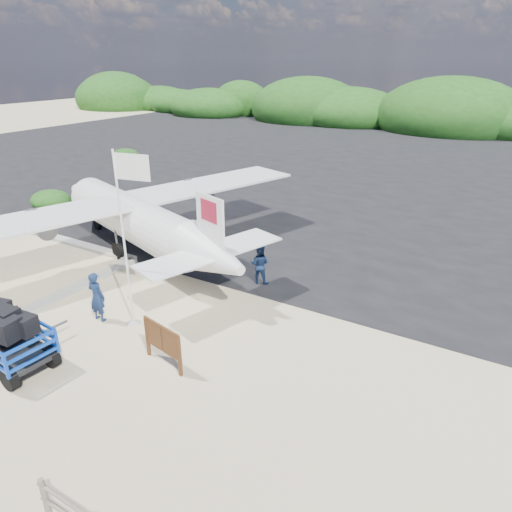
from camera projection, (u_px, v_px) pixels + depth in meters
The scene contains 10 objects.
ground at pixel (125, 346), 14.46m from camera, with size 160.00×160.00×0.00m, color beige.
asphalt_apron at pixel (388, 167), 38.15m from camera, with size 90.00×50.00×0.04m, color #B2B2B2, non-canonical shape.
lagoon at pixel (0, 268), 19.82m from camera, with size 9.00×7.00×0.40m, color #B2B2B2, non-canonical shape.
vegetation_band at pixel (443, 129), 57.89m from camera, with size 124.00×8.00×4.40m, color #B2B2B2, non-canonical shape.
baggage_cart at pixel (12, 363), 13.68m from camera, with size 3.18×1.81×1.59m, color #0B3BB3, non-canonical shape.
flagpole at pixel (134, 323), 15.72m from camera, with size 1.19×0.50×5.95m, color white, non-canonical shape.
signboard at pixel (165, 365), 13.58m from camera, with size 1.71×0.16×1.41m, color brown, non-canonical shape.
crew_a at pixel (97, 297), 15.57m from camera, with size 0.66×0.43×1.80m, color #14254B.
crew_b at pixel (260, 264), 18.19m from camera, with size 0.80×0.63×1.66m, color #14254B.
aircraft_small at pixel (299, 156), 42.49m from camera, with size 7.12×7.12×2.56m, color #B2B2B2, non-canonical shape.
Camera 1 is at (9.74, -8.31, 8.41)m, focal length 32.00 mm.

